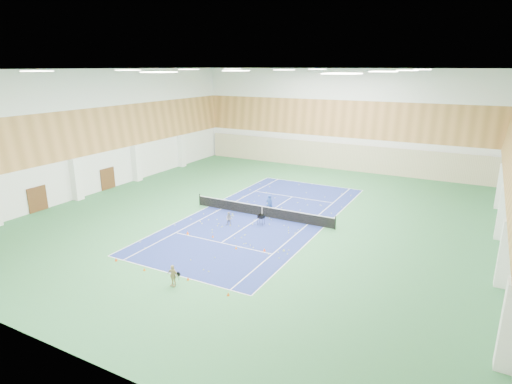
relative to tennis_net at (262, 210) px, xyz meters
The scene contains 22 objects.
ground 0.55m from the tennis_net, ahead, with size 40.00×40.00×0.00m, color #2D693B.
room_shell 5.45m from the tennis_net, ahead, with size 36.00×40.00×12.00m, color white, non-canonical shape.
wood_cladding 7.45m from the tennis_net, ahead, with size 36.00×40.00×8.00m, color #B98044, non-canonical shape.
ceiling_light_grid 11.37m from the tennis_net, ahead, with size 21.40×25.40×0.06m, color white, non-canonical shape.
court_surface 0.55m from the tennis_net, ahead, with size 10.97×23.77×0.01m, color navy.
tennis_balls_scatter 0.50m from the tennis_net, ahead, with size 10.57×22.77×0.07m, color #E3F329, non-canonical shape.
tennis_net is the anchor object (origin of this frame).
back_curtain 19.78m from the tennis_net, 90.00° to the left, with size 35.40×0.16×3.20m, color #C6B793.
door_left_a 19.63m from the tennis_net, 155.94° to the right, with size 0.08×1.80×2.20m, color #593319.
door_left_b 17.93m from the tennis_net, behind, with size 0.08×1.80×2.20m, color #593319.
coach 1.23m from the tennis_net, 86.55° to the left, with size 0.58×0.38×1.60m, color #214399.
child_court 3.40m from the tennis_net, 113.18° to the right, with size 0.54×0.42×1.12m, color gray.
child_apron 13.04m from the tennis_net, 85.83° to the right, with size 0.78×0.32×1.32m, color tan.
ball_cart 1.99m from the tennis_net, 65.06° to the right, with size 0.49×0.49×0.85m, color black, non-canonical shape.
cone_svc_a 6.96m from the tennis_net, 116.83° to the right, with size 0.22×0.22×0.24m, color #FF500D.
cone_svc_b 5.95m from the tennis_net, 100.70° to the right, with size 0.17×0.17×0.19m, color #E1550B.
cone_svc_c 6.98m from the tennis_net, 77.63° to the right, with size 0.18×0.18×0.20m, color orange.
cone_svc_d 7.11m from the tennis_net, 61.24° to the right, with size 0.20×0.20×0.22m, color #FF480D.
cone_base_a 12.95m from the tennis_net, 110.09° to the right, with size 0.19×0.19×0.21m, color #E43E0C.
cone_base_b 12.48m from the tennis_net, 98.61° to the right, with size 0.17×0.17×0.19m, color orange.
cone_base_c 12.11m from the tennis_net, 83.96° to the right, with size 0.18×0.18×0.20m, color orange.
cone_base_d 13.18m from the tennis_net, 70.79° to the right, with size 0.18×0.18×0.20m, color #EC5D0C.
Camera 1 is at (15.66, -30.31, 12.23)m, focal length 30.00 mm.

